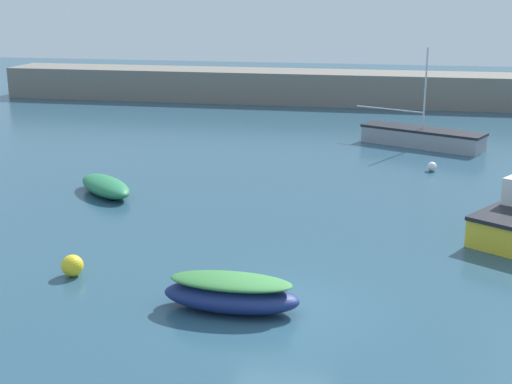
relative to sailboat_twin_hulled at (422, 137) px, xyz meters
name	(u,v)px	position (x,y,z in m)	size (l,w,h in m)	color
ground_plane	(281,312)	(-3.84, -19.54, -0.55)	(120.00, 120.00, 0.20)	#284C60
harbor_breakwater	(358,88)	(-3.84, 13.14, 0.60)	(48.93, 3.86, 2.10)	slate
sailboat_twin_hulled	(422,137)	(0.00, 0.00, 0.00)	(6.32, 3.93, 4.77)	gray
rowboat_with_red_cover	(231,293)	(-5.00, -19.84, -0.03)	(3.33, 1.38, 0.85)	navy
rowboat_white_midwater	(106,186)	(-11.82, -11.00, -0.13)	(3.23, 3.19, 0.65)	#287A4C
mooring_buoy_white	(432,167)	(0.27, -5.01, -0.26)	(0.40, 0.40, 0.40)	white
mooring_buoy_yellow	(72,266)	(-9.60, -18.61, -0.16)	(0.59, 0.59, 0.59)	yellow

